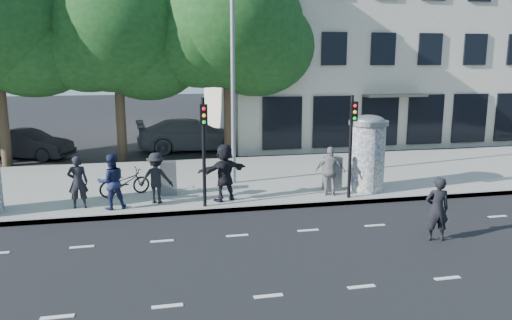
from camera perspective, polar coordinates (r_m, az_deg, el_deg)
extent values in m
plane|color=black|center=(12.32, -1.00, -10.81)|extent=(120.00, 120.00, 0.00)
cube|color=gray|center=(19.38, -5.28, -2.36)|extent=(40.00, 8.00, 0.15)
cube|color=slate|center=(15.60, -3.52, -5.73)|extent=(40.00, 0.10, 0.16)
cube|color=silver|center=(10.36, 1.43, -15.28)|extent=(32.00, 0.12, 0.01)
cube|color=silver|center=(13.61, -2.15, -8.62)|extent=(32.00, 0.12, 0.01)
cylinder|color=beige|center=(17.85, 12.59, 0.25)|extent=(1.20, 1.20, 2.30)
cylinder|color=slate|center=(17.66, 12.76, 4.17)|extent=(1.36, 1.36, 0.16)
ellipsoid|color=slate|center=(17.65, 12.77, 4.43)|extent=(1.10, 1.10, 0.38)
cylinder|color=black|center=(15.39, -5.98, 0.81)|extent=(0.11, 0.11, 3.40)
cube|color=black|center=(15.04, -6.00, 5.18)|extent=(0.22, 0.14, 0.62)
cylinder|color=black|center=(16.59, 10.74, 1.43)|extent=(0.11, 0.11, 3.40)
cube|color=black|center=(16.26, 11.14, 5.49)|extent=(0.22, 0.14, 0.62)
cylinder|color=slate|center=(18.16, -2.66, 9.76)|extent=(0.16, 0.16, 8.00)
cylinder|color=#38281C|center=(24.64, -26.98, 4.79)|extent=(0.44, 0.44, 4.73)
cylinder|color=#38281C|center=(24.07, -15.22, 5.12)|extent=(0.44, 0.44, 4.41)
ellipsoid|color=#133516|center=(23.98, -15.71, 14.34)|extent=(6.80, 6.80, 5.78)
cylinder|color=#38281C|center=(23.91, -3.18, 5.67)|extent=(0.44, 0.44, 4.59)
ellipsoid|color=#133516|center=(23.85, -3.29, 15.35)|extent=(7.00, 7.00, 5.95)
cube|color=#B7AC99|center=(34.30, 12.70, 13.33)|extent=(20.00, 15.00, 12.00)
cube|color=black|center=(27.75, 18.81, 4.43)|extent=(18.00, 0.10, 2.60)
cube|color=#59544C|center=(26.35, 15.61, 7.12)|extent=(3.20, 0.90, 0.12)
cube|color=#194C8C|center=(24.16, -0.89, 7.90)|extent=(1.60, 0.06, 0.30)
imported|color=black|center=(16.26, -19.69, -2.40)|extent=(0.61, 0.41, 1.65)
imported|color=#1C2247|center=(15.86, -16.21, -2.39)|extent=(0.96, 0.82, 1.72)
imported|color=black|center=(16.20, -11.33, -2.02)|extent=(1.18, 0.86, 1.63)
imported|color=gray|center=(16.96, 8.51, -1.27)|extent=(1.11, 0.86, 1.66)
imported|color=black|center=(16.15, -3.62, -1.40)|extent=(1.85, 1.21, 1.88)
imported|color=black|center=(13.85, 19.99, -5.28)|extent=(0.69, 0.53, 1.70)
imported|color=black|center=(17.40, -14.78, -2.48)|extent=(1.20, 1.83, 0.91)
cube|color=slate|center=(17.18, -9.99, -2.04)|extent=(0.57, 0.43, 1.14)
cube|color=#5E5F62|center=(17.66, 8.71, -1.57)|extent=(0.63, 0.50, 1.19)
imported|color=black|center=(26.21, -24.71, 1.64)|extent=(2.94, 4.53, 1.41)
imported|color=#5B5E63|center=(26.27, -7.27, 2.88)|extent=(2.62, 5.82, 1.66)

